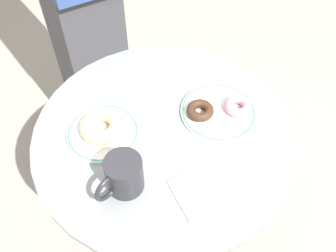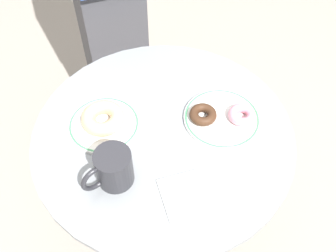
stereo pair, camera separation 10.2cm
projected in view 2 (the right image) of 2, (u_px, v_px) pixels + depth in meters
The scene contains 9 objects.
ground_plane at pixel (165, 236), 1.64m from camera, with size 7.00×7.00×0.02m, color #9E9389.
cafe_table at pixel (164, 171), 1.21m from camera, with size 0.72×0.72×0.74m.
plate_left at pixel (105, 124), 1.06m from camera, with size 0.20×0.20×0.01m.
plate_right at pixel (222, 118), 1.07m from camera, with size 0.21×0.21×0.01m.
donut_glazed at pixel (104, 118), 1.04m from camera, with size 0.12×0.12×0.04m, color #E0B789.
donut_pink_frosted at pixel (243, 115), 1.05m from camera, with size 0.08×0.08×0.03m, color pink.
donut_chocolate at pixel (204, 115), 1.06m from camera, with size 0.08×0.08×0.03m, color #422819.
paper_napkin at pixel (187, 195), 0.93m from camera, with size 0.12×0.12×0.01m, color white.
coffee_mug at pixel (113, 168), 0.92m from camera, with size 0.12×0.11×0.10m.
Camera 2 is at (0.01, -0.63, 1.58)m, focal length 40.93 mm.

